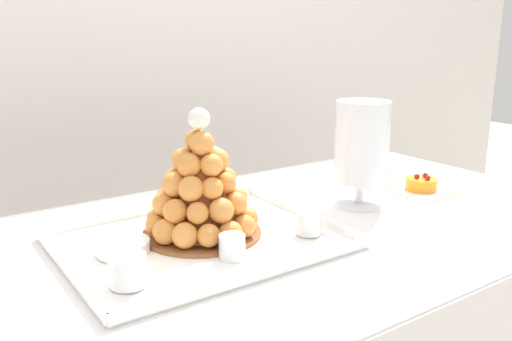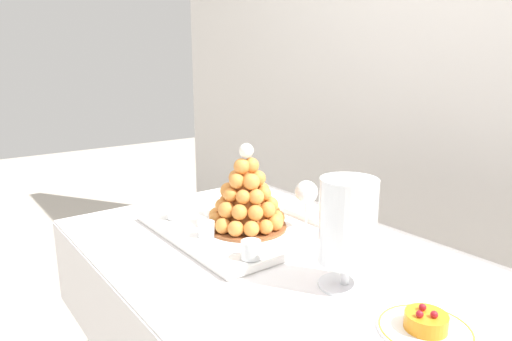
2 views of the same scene
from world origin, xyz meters
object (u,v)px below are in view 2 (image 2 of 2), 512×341
object	(u,v)px
croquembouche	(246,198)
dessert_cup_left	(176,211)
creme_brulee_ramekin	(218,209)
macaron_goblet	(347,223)
dessert_cup_mid_left	(206,230)
dessert_cup_centre	(251,250)
fruit_tart_plate	(424,327)
wine_glass	(306,194)
serving_tray	(237,228)

from	to	relation	value
croquembouche	dessert_cup_left	xyz separation A→B (m)	(-0.21, -0.13, -0.07)
croquembouche	dessert_cup_left	world-z (taller)	croquembouche
dessert_cup_left	croquembouche	bearing A→B (deg)	31.99
creme_brulee_ramekin	dessert_cup_left	bearing A→B (deg)	-107.33
creme_brulee_ramekin	croquembouche	bearing A→B (deg)	-0.75
croquembouche	macaron_goblet	bearing A→B (deg)	-3.58
dessert_cup_left	dessert_cup_mid_left	xyz separation A→B (m)	(0.20, -0.01, -0.00)
creme_brulee_ramekin	dessert_cup_centre	bearing A→B (deg)	-19.04
dessert_cup_left	macaron_goblet	xyz separation A→B (m)	(0.62, 0.10, 0.12)
dessert_cup_left	fruit_tart_plate	size ratio (longest dim) A/B	0.34
croquembouche	dessert_cup_left	bearing A→B (deg)	-148.01
dessert_cup_centre	creme_brulee_ramekin	distance (m)	0.37
dessert_cup_mid_left	wine_glass	bearing A→B (deg)	66.94
dessert_cup_left	dessert_cup_mid_left	bearing A→B (deg)	-1.49
dessert_cup_mid_left	dessert_cup_centre	xyz separation A→B (m)	(0.19, 0.02, 0.00)
serving_tray	dessert_cup_left	distance (m)	0.22
fruit_tart_plate	serving_tray	bearing A→B (deg)	178.27
macaron_goblet	fruit_tart_plate	xyz separation A→B (m)	(0.21, -0.02, -0.14)
creme_brulee_ramekin	fruit_tart_plate	distance (m)	0.80
creme_brulee_ramekin	serving_tray	bearing A→B (deg)	-9.43
dessert_cup_centre	creme_brulee_ramekin	xyz separation A→B (m)	(-0.35, 0.12, -0.01)
serving_tray	creme_brulee_ramekin	bearing A→B (deg)	170.57
wine_glass	macaron_goblet	bearing A→B (deg)	-28.60
serving_tray	wine_glass	xyz separation A→B (m)	(0.12, 0.17, 0.11)
dessert_cup_left	wine_glass	world-z (taller)	wine_glass
dessert_cup_mid_left	creme_brulee_ramekin	world-z (taller)	dessert_cup_mid_left
croquembouche	macaron_goblet	world-z (taller)	croquembouche
macaron_goblet	wine_glass	world-z (taller)	macaron_goblet
creme_brulee_ramekin	wine_glass	xyz separation A→B (m)	(0.27, 0.14, 0.09)
wine_glass	dessert_cup_centre	bearing A→B (deg)	-73.78
serving_tray	fruit_tart_plate	xyz separation A→B (m)	(0.65, -0.02, 0.01)
dessert_cup_left	macaron_goblet	world-z (taller)	macaron_goblet
croquembouche	dessert_cup_mid_left	world-z (taller)	croquembouche
croquembouche	dessert_cup_centre	world-z (taller)	croquembouche
dessert_cup_mid_left	fruit_tart_plate	size ratio (longest dim) A/B	0.27
wine_glass	serving_tray	bearing A→B (deg)	-127.00
serving_tray	fruit_tart_plate	bearing A→B (deg)	-1.73
macaron_goblet	wine_glass	xyz separation A→B (m)	(-0.31, 0.17, -0.04)
serving_tray	croquembouche	size ratio (longest dim) A/B	2.03
croquembouche	fruit_tart_plate	world-z (taller)	croquembouche
macaron_goblet	fruit_tart_plate	size ratio (longest dim) A/B	1.42
dessert_cup_centre	macaron_goblet	xyz separation A→B (m)	(0.23, 0.09, 0.12)
dessert_cup_left	dessert_cup_mid_left	world-z (taller)	dessert_cup_left
serving_tray	creme_brulee_ramekin	distance (m)	0.15
creme_brulee_ramekin	macaron_goblet	bearing A→B (deg)	-2.78
dessert_cup_left	dessert_cup_centre	size ratio (longest dim) A/B	1.17
dessert_cup_left	wine_glass	size ratio (longest dim) A/B	0.39
dessert_cup_left	wine_glass	xyz separation A→B (m)	(0.31, 0.27, 0.08)
croquembouche	dessert_cup_centre	xyz separation A→B (m)	(0.18, -0.12, -0.07)
croquembouche	dessert_cup_mid_left	bearing A→B (deg)	-94.53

